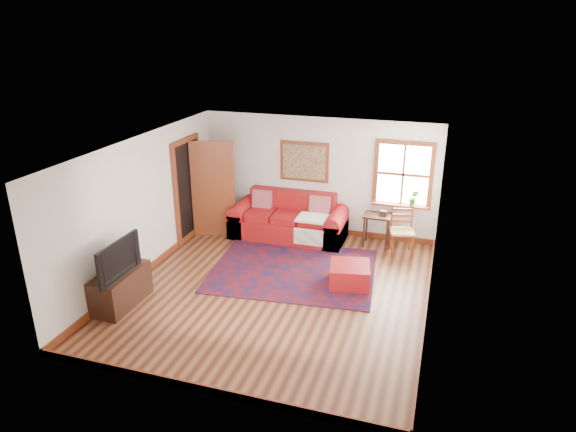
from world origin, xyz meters
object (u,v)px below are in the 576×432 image
(red_leather_sofa, at_px, (289,223))
(red_ottoman, at_px, (349,275))
(ladder_back_chair, at_px, (402,228))
(media_cabinet, at_px, (121,288))
(side_table, at_px, (377,220))

(red_leather_sofa, distance_m, red_ottoman, 2.39)
(red_ottoman, bearing_deg, red_leather_sofa, 123.04)
(ladder_back_chair, relative_size, media_cabinet, 0.89)
(red_leather_sofa, xyz_separation_m, ladder_back_chair, (2.35, -0.12, 0.21))
(red_leather_sofa, height_order, media_cabinet, red_leather_sofa)
(red_leather_sofa, relative_size, side_table, 3.58)
(red_ottoman, distance_m, media_cabinet, 3.82)
(red_leather_sofa, height_order, side_table, red_leather_sofa)
(red_ottoman, relative_size, side_table, 1.00)
(red_ottoman, distance_m, side_table, 1.86)
(red_ottoman, bearing_deg, media_cabinet, -163.04)
(ladder_back_chair, height_order, media_cabinet, ladder_back_chair)
(red_ottoman, height_order, media_cabinet, media_cabinet)
(media_cabinet, bearing_deg, side_table, 44.98)
(ladder_back_chair, xyz_separation_m, media_cabinet, (-4.10, -3.37, -0.23))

